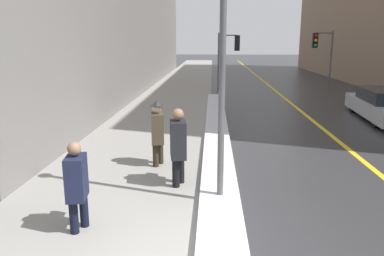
{
  "coord_description": "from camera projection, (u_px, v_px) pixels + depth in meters",
  "views": [
    {
      "loc": [
        0.06,
        -4.52,
        3.05
      ],
      "look_at": [
        -0.4,
        4.0,
        1.05
      ],
      "focal_mm": 35.0,
      "sensor_mm": 36.0,
      "label": 1
    }
  ],
  "objects": [
    {
      "name": "pedestrian_nearside",
      "position": [
        158.0,
        130.0,
        9.16
      ],
      "size": [
        0.37,
        0.55,
        1.66
      ],
      "rotation": [
        0.0,
        0.0,
        -1.42
      ],
      "color": "#2A241B",
      "rests_on": "ground"
    },
    {
      "name": "traffic_light_far",
      "position": [
        321.0,
        47.0,
        23.19
      ],
      "size": [
        1.31,
        0.43,
        3.65
      ],
      "rotation": [
        0.0,
        0.0,
        3.29
      ],
      "color": "#515156",
      "rests_on": "ground"
    },
    {
      "name": "snow_bank_curb",
      "position": [
        217.0,
        135.0,
        12.02
      ],
      "size": [
        0.77,
        17.6,
        0.17
      ],
      "color": "silver",
      "rests_on": "ground"
    },
    {
      "name": "pedestrian_with_shoulder_bag",
      "position": [
        178.0,
        143.0,
        7.89
      ],
      "size": [
        0.4,
        0.78,
        1.68
      ],
      "rotation": [
        0.0,
        0.0,
        -1.42
      ],
      "color": "black",
      "rests_on": "ground"
    },
    {
      "name": "road_centre_stripe",
      "position": [
        288.0,
        100.0,
        19.46
      ],
      "size": [
        0.16,
        80.0,
        0.0
      ],
      "color": "gold",
      "rests_on": "ground"
    },
    {
      "name": "pedestrian_in_glasses",
      "position": [
        77.0,
        182.0,
        6.0
      ],
      "size": [
        0.36,
        0.72,
        1.51
      ],
      "rotation": [
        0.0,
        0.0,
        -1.42
      ],
      "color": "black",
      "rests_on": "ground"
    },
    {
      "name": "traffic_light_near",
      "position": [
        230.0,
        49.0,
        22.3
      ],
      "size": [
        1.31,
        0.35,
        3.49
      ],
      "rotation": [
        0.0,
        0.0,
        -0.15
      ],
      "color": "#515156",
      "rests_on": "ground"
    },
    {
      "name": "lamp_post",
      "position": [
        223.0,
        25.0,
        6.47
      ],
      "size": [
        0.28,
        0.28,
        5.63
      ],
      "color": "#515156",
      "rests_on": "ground"
    },
    {
      "name": "sidewalk_slab",
      "position": [
        173.0,
        99.0,
        19.78
      ],
      "size": [
        4.0,
        80.0,
        0.01
      ],
      "color": "gray",
      "rests_on": "ground"
    }
  ]
}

